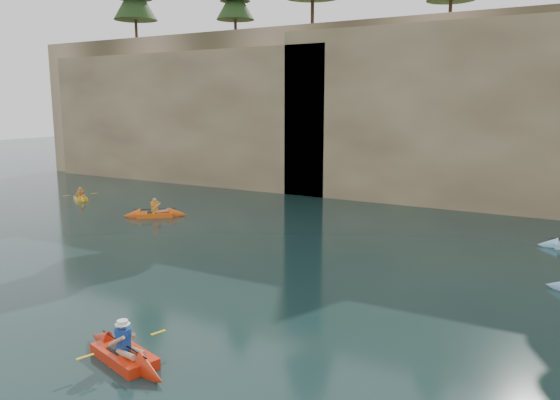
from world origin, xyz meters
The scene contains 9 objects.
ground centered at (0.00, 0.00, 0.00)m, with size 160.00×160.00×0.00m, color black.
cliff centered at (0.00, 30.00, 6.00)m, with size 70.00×16.00×12.00m, color tan.
cliff_slab_west centered at (-20.00, 22.60, 5.28)m, with size 26.00×2.40×10.56m, color tan.
cliff_slab_center centered at (2.00, 22.60, 5.70)m, with size 24.00×2.40×11.40m, color tan.
sea_cave_west centered at (-18.00, 21.95, 2.00)m, with size 4.50×1.00×4.00m, color black.
sea_cave_center centered at (-4.00, 21.95, 1.60)m, with size 3.50×1.00×3.20m, color black.
main_kayaker centered at (-0.99, -2.44, 0.18)m, with size 3.63×2.33×1.32m.
kayaker_orange centered at (-12.45, 10.99, 0.16)m, with size 3.25×2.79×1.34m.
kayaker_yellow centered at (-20.45, 12.56, 0.13)m, with size 2.60×1.90×1.08m.
Camera 1 is at (8.74, -11.46, 6.36)m, focal length 35.00 mm.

